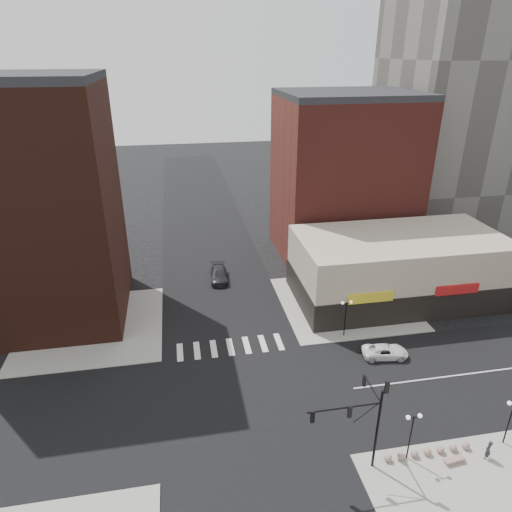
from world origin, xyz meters
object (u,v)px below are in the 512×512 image
object	(u,v)px
white_suv	(385,351)
street_lamp_se_b	(512,411)
dark_sedan_north	(219,275)
pedestrian	(488,450)
stone_bench	(454,460)
street_lamp_se_a	(412,425)
street_lamp_ne	(346,309)
traffic_signal	(364,413)

from	to	relation	value
white_suv	street_lamp_se_b	bearing A→B (deg)	-152.75
dark_sedan_north	pedestrian	bearing A→B (deg)	-59.24
pedestrian	stone_bench	size ratio (longest dim) A/B	1.01
street_lamp_se_b	white_suv	distance (m)	12.91
stone_bench	street_lamp_se_b	bearing A→B (deg)	6.26
street_lamp_se_b	white_suv	xyz separation A→B (m)	(-4.25, 11.89, -2.67)
dark_sedan_north	stone_bench	size ratio (longest dim) A/B	3.23
street_lamp_se_a	dark_sedan_north	xyz separation A→B (m)	(-10.66, 31.30, -2.53)
street_lamp_se_a	dark_sedan_north	bearing A→B (deg)	108.80
street_lamp_se_a	pedestrian	world-z (taller)	street_lamp_se_a
street_lamp_ne	white_suv	xyz separation A→B (m)	(2.75, -4.11, -2.67)
dark_sedan_north	stone_bench	xyz separation A→B (m)	(13.88, -32.30, -0.45)
white_suv	dark_sedan_north	bearing A→B (deg)	44.16
street_lamp_se_a	street_lamp_se_b	bearing A→B (deg)	0.00
street_lamp_ne	traffic_signal	bearing A→B (deg)	-106.75
street_lamp_se_a	street_lamp_se_b	distance (m)	8.00
white_suv	dark_sedan_north	xyz separation A→B (m)	(-14.40, 19.41, 0.14)
street_lamp_ne	stone_bench	size ratio (longest dim) A/B	2.55
traffic_signal	pedestrian	world-z (taller)	traffic_signal
street_lamp_se_a	street_lamp_ne	size ratio (longest dim) A/B	1.00
pedestrian	stone_bench	distance (m)	2.65
street_lamp_ne	pedestrian	world-z (taller)	street_lamp_ne
street_lamp_ne	street_lamp_se_a	bearing A→B (deg)	-93.58
traffic_signal	street_lamp_se_b	world-z (taller)	traffic_signal
traffic_signal	street_lamp_ne	distance (m)	16.62
street_lamp_ne	dark_sedan_north	bearing A→B (deg)	127.30
white_suv	dark_sedan_north	world-z (taller)	dark_sedan_north
street_lamp_se_b	white_suv	bearing A→B (deg)	109.67
street_lamp_ne	pedestrian	distance (m)	17.89
traffic_signal	street_lamp_se_a	size ratio (longest dim) A/B	1.87
white_suv	pedestrian	distance (m)	13.13
street_lamp_se_b	stone_bench	bearing A→B (deg)	-168.18
traffic_signal	stone_bench	distance (m)	8.47
traffic_signal	pedestrian	size ratio (longest dim) A/B	4.72
street_lamp_se_a	pedestrian	distance (m)	6.34
street_lamp_ne	pedestrian	xyz separation A→B (m)	(4.79, -17.07, -2.35)
street_lamp_ne	stone_bench	world-z (taller)	street_lamp_ne
street_lamp_se_b	street_lamp_ne	bearing A→B (deg)	113.63
dark_sedan_north	street_lamp_se_b	bearing A→B (deg)	-55.38
traffic_signal	white_suv	size ratio (longest dim) A/B	1.74
dark_sedan_north	street_lamp_ne	bearing A→B (deg)	-48.87
white_suv	stone_bench	bearing A→B (deg)	-174.77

